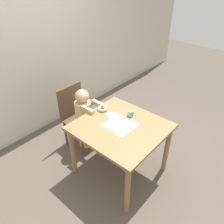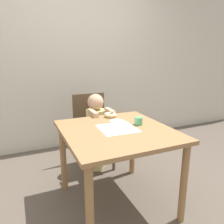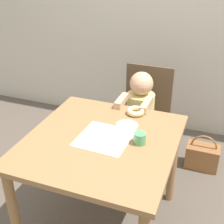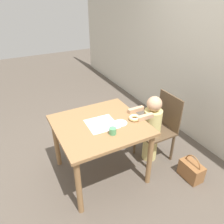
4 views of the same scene
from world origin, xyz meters
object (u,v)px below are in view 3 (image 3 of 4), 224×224
Objects in this scene: cup at (140,138)px; handbag at (202,156)px; chair at (143,118)px; donut at (136,111)px; child_figure at (139,123)px.

handbag is at bearing 68.39° from cup.
chair is 6.97× the size of donut.
chair reaches higher than cup.
cup is (0.18, -0.66, 0.29)m from child_figure.
chair is 2.68× the size of handbag.
chair is 0.13m from child_figure.
chair is 0.87m from cup.
cup reaches higher than handbag.
donut is at bearing -83.58° from chair.
donut is (0.05, -0.31, 0.28)m from child_figure.
donut reaches higher than handbag.
chair is at bearing 102.94° from cup.
chair is 0.65m from handbag.
handbag is at bearing 11.33° from chair.
child_figure reaches higher than cup.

